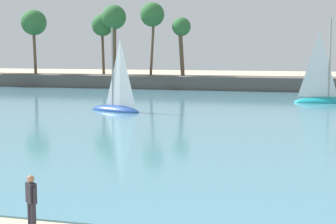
% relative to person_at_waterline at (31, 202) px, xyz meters
% --- Properties ---
extents(sea, '(220.00, 95.38, 0.06)m').
position_rel_person_at_waterline_xyz_m(sea, '(0.14, 48.63, -0.86)').
color(sea, teal).
rests_on(sea, ground).
extents(palm_headland, '(97.67, 6.00, 13.51)m').
position_rel_person_at_waterline_xyz_m(palm_headland, '(-3.65, 56.46, 2.47)').
color(palm_headland, '#514C47').
rests_on(palm_headland, ground).
extents(person_at_waterline, '(0.46, 0.36, 1.67)m').
position_rel_person_at_waterline_xyz_m(person_at_waterline, '(0.00, 0.00, 0.00)').
color(person_at_waterline, '#23232D').
rests_on(person_at_waterline, ground).
extents(sailboat_mid_bay, '(6.31, 2.68, 8.86)m').
position_rel_person_at_waterline_xyz_m(sailboat_mid_bay, '(9.08, 40.61, -0.04)').
color(sailboat_mid_bay, teal).
rests_on(sailboat_mid_bay, sea).
extents(sailboat_toward_headland, '(5.44, 3.39, 7.59)m').
position_rel_person_at_waterline_xyz_m(sailboat_toward_headland, '(-8.22, 28.48, -0.15)').
color(sailboat_toward_headland, '#234793').
rests_on(sailboat_toward_headland, sea).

